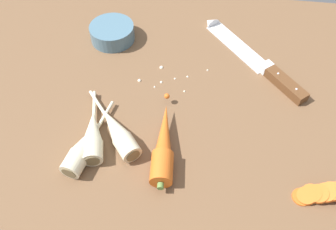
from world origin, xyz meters
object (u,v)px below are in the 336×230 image
object	(u,v)px
whole_carrot	(163,145)
parsnip_mid_left	(118,132)
parsnip_mid_right	(84,147)
prep_bowl	(112,32)
parsnip_front	(93,135)
chefs_knife	(249,54)
carrot_slice_stack	(322,193)

from	to	relation	value
whole_carrot	parsnip_mid_left	xyz separation A→B (cm)	(-9.41, 1.78, -0.12)
parsnip_mid_right	whole_carrot	bearing A→B (deg)	9.33
parsnip_mid_left	prep_bowl	bearing A→B (deg)	105.28
whole_carrot	parsnip_front	distance (cm)	14.04
parsnip_front	parsnip_mid_right	world-z (taller)	same
chefs_knife	parsnip_front	distance (cm)	42.32
whole_carrot	parsnip_front	xyz separation A→B (cm)	(-14.03, 0.31, -0.12)
parsnip_mid_left	prep_bowl	size ratio (longest dim) A/B	1.53
whole_carrot	prep_bowl	world-z (taller)	whole_carrot
chefs_knife	prep_bowl	size ratio (longest dim) A/B	2.59
whole_carrot	carrot_slice_stack	bearing A→B (deg)	-11.23
parsnip_mid_right	prep_bowl	bearing A→B (deg)	94.26
whole_carrot	parsnip_mid_left	world-z (taller)	whole_carrot
whole_carrot	parsnip_mid_left	distance (cm)	9.58
chefs_knife	whole_carrot	distance (cm)	33.83
whole_carrot	parsnip_front	world-z (taller)	whole_carrot
chefs_knife	parsnip_mid_right	distance (cm)	44.92
parsnip_mid_left	whole_carrot	bearing A→B (deg)	-10.73
parsnip_mid_left	carrot_slice_stack	world-z (taller)	parsnip_mid_left
carrot_slice_stack	prep_bowl	distance (cm)	59.67
parsnip_mid_right	carrot_slice_stack	bearing A→B (deg)	-4.33
whole_carrot	parsnip_mid_right	size ratio (longest dim) A/B	1.18
carrot_slice_stack	parsnip_mid_right	bearing A→B (deg)	175.67
chefs_knife	parsnip_front	size ratio (longest dim) A/B	1.58
parsnip_mid_left	parsnip_mid_right	distance (cm)	6.99
parsnip_front	carrot_slice_stack	bearing A→B (deg)	-8.05
chefs_knife	carrot_slice_stack	bearing A→B (deg)	-70.41
parsnip_mid_left	parsnip_front	bearing A→B (deg)	-162.39
parsnip_mid_right	carrot_slice_stack	xyz separation A→B (cm)	(44.19, -3.35, -0.76)
carrot_slice_stack	prep_bowl	world-z (taller)	prep_bowl
prep_bowl	parsnip_front	bearing A→B (deg)	-83.66
parsnip_front	parsnip_mid_right	size ratio (longest dim) A/B	0.97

